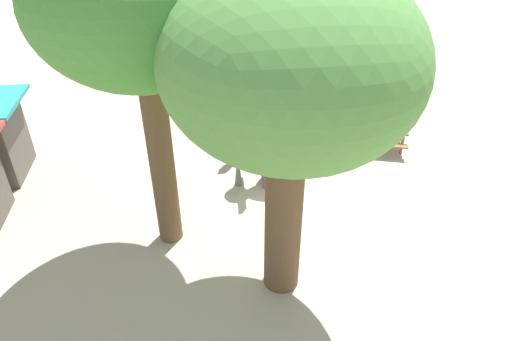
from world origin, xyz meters
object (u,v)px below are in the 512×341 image
(elephant, at_px, (275,153))
(shade_tree_main, at_px, (290,67))
(shade_tree_secondary, at_px, (141,4))
(wooden_bench, at_px, (292,120))
(person_handler, at_px, (233,136))
(picnic_table_near, at_px, (385,133))

(elephant, relative_size, shade_tree_main, 0.34)
(shade_tree_main, xyz_separation_m, shade_tree_secondary, (2.04, 2.57, 0.68))
(shade_tree_main, bearing_deg, shade_tree_secondary, 51.64)
(shade_tree_secondary, relative_size, wooden_bench, 6.06)
(person_handler, xyz_separation_m, shade_tree_main, (-5.57, -0.48, 4.36))
(elephant, xyz_separation_m, shade_tree_main, (-4.07, 0.64, 4.24))
(elephant, height_order, shade_tree_main, shade_tree_main)
(shade_tree_secondary, bearing_deg, elephant, -57.64)
(person_handler, distance_m, shade_tree_main, 7.09)
(shade_tree_secondary, xyz_separation_m, wooden_bench, (5.26, -4.48, -5.51))
(elephant, height_order, wooden_bench, elephant)
(wooden_bench, bearing_deg, picnic_table_near, 16.75)
(shade_tree_main, height_order, shade_tree_secondary, shade_tree_secondary)
(shade_tree_main, distance_m, wooden_bench, 8.96)
(person_handler, distance_m, shade_tree_secondary, 6.50)
(elephant, distance_m, wooden_bench, 3.52)
(shade_tree_main, distance_m, picnic_table_near, 8.80)
(elephant, xyz_separation_m, wooden_bench, (3.22, -1.27, -0.60))
(person_handler, height_order, shade_tree_main, shade_tree_main)
(elephant, distance_m, shade_tree_secondary, 6.21)
(shade_tree_secondary, height_order, wooden_bench, shade_tree_secondary)
(shade_tree_main, bearing_deg, person_handler, 4.90)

